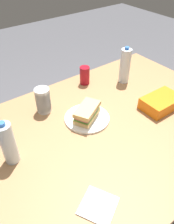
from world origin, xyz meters
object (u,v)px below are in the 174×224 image
soda_can_red (85,75)px  water_bottle_spare (125,66)px  chip_bag (161,102)px  paper_plate (87,118)px  water_bottle_tall (8,143)px  sandwich (87,112)px  dining_table (114,132)px  plastic_cup_stack (43,100)px

soda_can_red → water_bottle_spare: size_ratio=0.49×
soda_can_red → water_bottle_spare: bearing=148.6°
chip_bag → water_bottle_spare: bearing=85.9°
paper_plate → water_bottle_tall: bearing=3.0°
paper_plate → water_bottle_spare: water_bottle_spare is taller
water_bottle_tall → sandwich: bearing=-177.5°
dining_table → plastic_cup_stack: bearing=-49.3°
paper_plate → water_bottle_spare: bearing=-159.2°
sandwich → dining_table: bearing=139.4°
sandwich → water_bottle_spare: 0.48m
soda_can_red → chip_bag: 0.52m
chip_bag → water_bottle_spare: size_ratio=0.92×
paper_plate → water_bottle_tall: water_bottle_tall is taller
soda_can_red → water_bottle_tall: bearing=26.8°
sandwich → chip_bag: 0.45m
water_bottle_tall → plastic_cup_stack: bearing=-141.5°
dining_table → water_bottle_tall: 0.60m
sandwich → paper_plate: bearing=-125.1°
soda_can_red → water_bottle_tall: size_ratio=0.53×
paper_plate → dining_table: bearing=137.9°
water_bottle_tall → chip_bag: bearing=169.9°
chip_bag → water_bottle_tall: size_ratio=1.00×
dining_table → soda_can_red: size_ratio=11.98×
paper_plate → sandwich: bearing=54.9°
plastic_cup_stack → water_bottle_tall: bearing=38.5°
soda_can_red → plastic_cup_stack: bearing=15.3°
sandwich → water_bottle_spare: bearing=-158.9°
soda_can_red → chip_bag: (-0.20, 0.48, -0.03)m
sandwich → soda_can_red: size_ratio=1.64×
dining_table → chip_bag: (-0.29, 0.07, 0.12)m
paper_plate → plastic_cup_stack: 0.27m
chip_bag → water_bottle_tall: 0.87m
sandwich → water_bottle_tall: (0.44, 0.02, 0.06)m
water_bottle_tall → water_bottle_spare: (-0.89, -0.19, 0.01)m
water_bottle_tall → water_bottle_spare: 0.91m
dining_table → chip_bag: bearing=166.6°
paper_plate → water_bottle_tall: size_ratio=1.09×
water_bottle_spare → sandwich: bearing=21.1°
dining_table → water_bottle_tall: size_ratio=6.35×
dining_table → water_bottle_spare: bearing=-139.9°
plastic_cup_stack → water_bottle_spare: size_ratio=0.60×
paper_plate → soda_can_red: 0.38m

